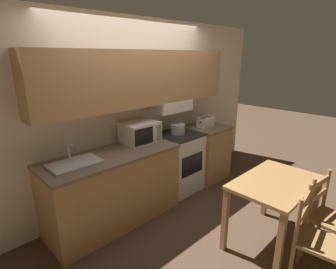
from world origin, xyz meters
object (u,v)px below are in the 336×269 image
cooking_pot (178,129)px  sink_basin (75,163)px  chair_right_of_table (329,219)px  toaster (206,122)px  stove_range (177,162)px  chair_left_of_table (315,241)px  microwave (140,132)px  dining_table (275,191)px

cooking_pot → sink_basin: bearing=-178.9°
cooking_pot → chair_right_of_table: bearing=-88.8°
cooking_pot → toaster: 0.62m
stove_range → chair_right_of_table: bearing=-88.6°
stove_range → sink_basin: size_ratio=1.69×
chair_left_of_table → cooking_pot: bearing=72.1°
microwave → dining_table: microwave is taller
dining_table → chair_right_of_table: chair_right_of_table is taller
microwave → sink_basin: bearing=-173.3°
stove_range → dining_table: bearing=-95.4°
cooking_pot → microwave: bearing=172.4°
toaster → chair_left_of_table: size_ratio=0.32×
microwave → toaster: microwave is taller
stove_range → toaster: bearing=-3.5°
sink_basin → dining_table: sink_basin is taller
dining_table → chair_left_of_table: bearing=-116.5°
microwave → cooking_pot: bearing=-7.6°
stove_range → cooking_pot: size_ratio=2.95×
sink_basin → chair_left_of_table: size_ratio=0.60×
stove_range → microwave: bearing=171.9°
dining_table → chair_right_of_table: 0.58m
stove_range → dining_table: size_ratio=0.90×
dining_table → chair_left_of_table: 0.61m
cooking_pot → chair_left_of_table: 2.23m
stove_range → chair_right_of_table: stove_range is taller
dining_table → microwave: bearing=106.3°
sink_basin → chair_left_of_table: 2.48m
chair_right_of_table → sink_basin: bearing=135.3°
stove_range → chair_left_of_table: bearing=-100.9°
microwave → chair_right_of_table: (0.70, -2.20, -0.61)m
chair_right_of_table → toaster: bearing=80.7°
toaster → stove_range: bearing=176.5°
dining_table → sink_basin: bearing=133.3°
chair_right_of_table → dining_table: bearing=118.3°
microwave → chair_right_of_table: size_ratio=0.53×
chair_right_of_table → cooking_pot: bearing=97.4°
cooking_pot → chair_right_of_table: size_ratio=0.34×
toaster → chair_right_of_table: size_ratio=0.32×
sink_basin → chair_right_of_table: 2.72m
toaster → dining_table: toaster is taller
stove_range → dining_table: 1.62m
chair_right_of_table → chair_left_of_table: bearing=-172.0°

